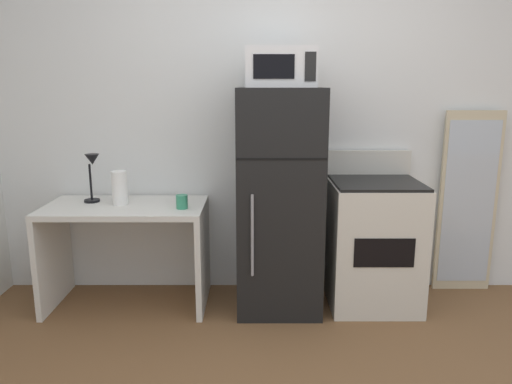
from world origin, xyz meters
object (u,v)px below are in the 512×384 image
(coffee_mug, at_px, (183,202))
(refrigerator, at_px, (280,201))
(microwave, at_px, (282,67))
(leaning_mirror, at_px, (469,203))
(desk, at_px, (128,236))
(desk_lamp, at_px, (93,170))
(paper_towel_roll, at_px, (121,188))
(oven_range, at_px, (375,243))

(coffee_mug, xyz_separation_m, refrigerator, (0.67, 0.10, -0.01))
(microwave, bearing_deg, leaning_mirror, 11.38)
(desk, distance_m, leaning_mirror, 2.58)
(desk_lamp, distance_m, paper_towel_roll, 0.25)
(desk, height_order, coffee_mug, coffee_mug)
(paper_towel_roll, relative_size, coffee_mug, 2.53)
(paper_towel_roll, relative_size, oven_range, 0.22)
(desk, height_order, desk_lamp, desk_lamp)
(desk, xyz_separation_m, desk_lamp, (-0.24, 0.08, 0.47))
(desk, relative_size, coffee_mug, 11.90)
(refrigerator, height_order, leaning_mirror, refrigerator)
(desk_lamp, distance_m, coffee_mug, 0.71)
(desk_lamp, height_order, microwave, microwave)
(desk_lamp, relative_size, coffee_mug, 3.72)
(coffee_mug, bearing_deg, paper_towel_roll, 165.38)
(coffee_mug, height_order, leaning_mirror, leaning_mirror)
(refrigerator, xyz_separation_m, microwave, (0.00, -0.02, 0.91))
(desk_lamp, bearing_deg, microwave, -4.52)
(desk_lamp, distance_m, refrigerator, 1.35)
(desk, bearing_deg, coffee_mug, -13.51)
(desk_lamp, height_order, leaning_mirror, leaning_mirror)
(paper_towel_roll, relative_size, leaning_mirror, 0.17)
(microwave, relative_size, leaning_mirror, 0.33)
(desk_lamp, distance_m, oven_range, 2.09)
(desk_lamp, xyz_separation_m, microwave, (1.34, -0.11, 0.71))
(refrigerator, bearing_deg, paper_towel_roll, 178.78)
(microwave, bearing_deg, desk, 178.55)
(oven_range, relative_size, leaning_mirror, 0.79)
(coffee_mug, distance_m, oven_range, 1.40)
(oven_range, bearing_deg, refrigerator, -178.53)
(oven_range, bearing_deg, microwave, -176.77)
(microwave, bearing_deg, paper_towel_roll, 177.70)
(paper_towel_roll, xyz_separation_m, coffee_mug, (0.46, -0.12, -0.07))
(paper_towel_roll, xyz_separation_m, leaning_mirror, (2.59, 0.25, -0.17))
(desk, distance_m, paper_towel_roll, 0.35)
(coffee_mug, bearing_deg, desk_lamp, 164.87)
(desk, distance_m, refrigerator, 1.13)
(refrigerator, xyz_separation_m, oven_range, (0.69, 0.02, -0.32))
(leaning_mirror, bearing_deg, oven_range, -161.72)
(paper_towel_roll, bearing_deg, refrigerator, -1.22)
(leaning_mirror, bearing_deg, microwave, -168.62)
(desk_lamp, height_order, refrigerator, refrigerator)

